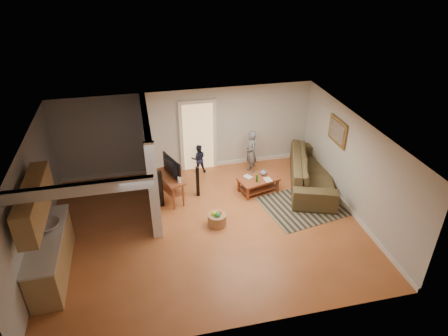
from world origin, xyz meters
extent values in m
plane|color=#9D5527|center=(0.00, 0.00, 0.00)|extent=(7.50, 7.50, 0.00)
cube|color=silver|center=(0.00, 3.00, 1.25)|extent=(7.50, 0.04, 2.50)
cube|color=silver|center=(-3.75, 0.00, 1.25)|extent=(0.04, 6.00, 2.50)
cube|color=silver|center=(3.75, 0.00, 1.25)|extent=(0.04, 6.00, 2.50)
cube|color=white|center=(0.00, 0.00, 2.50)|extent=(7.50, 6.00, 0.04)
cube|color=silver|center=(-1.20, 1.45, 1.25)|extent=(0.15, 3.10, 2.50)
cube|color=white|center=(-1.20, -0.10, 1.25)|extent=(0.22, 0.10, 2.50)
cube|color=white|center=(0.00, 2.97, 0.06)|extent=(7.50, 0.04, 0.12)
cube|color=white|center=(3.72, 0.00, 0.06)|extent=(0.04, 6.00, 0.12)
cube|color=#D8B272|center=(0.30, 2.94, 1.05)|extent=(0.90, 0.06, 2.10)
cube|color=#AD834F|center=(-3.43, -0.80, 0.45)|extent=(0.60, 2.20, 0.90)
cube|color=beige|center=(-3.43, -0.80, 0.92)|extent=(0.64, 2.24, 0.05)
cube|color=#AD834F|center=(-3.45, -0.80, 1.80)|extent=(0.35, 2.00, 0.70)
imported|color=silver|center=(-3.43, -0.50, 0.94)|extent=(0.54, 0.54, 0.19)
cube|color=black|center=(-1.11, 0.80, 1.85)|extent=(0.03, 0.40, 0.34)
cube|color=black|center=(-1.11, 1.30, 1.85)|extent=(0.03, 0.40, 0.34)
cube|color=black|center=(-1.11, 1.80, 1.85)|extent=(0.03, 0.40, 0.34)
cube|color=olive|center=(3.71, 1.00, 1.75)|extent=(0.04, 0.90, 0.68)
cube|color=black|center=(2.78, 0.34, 0.01)|extent=(2.59, 2.09, 0.01)
imported|color=#453722|center=(3.29, 1.30, 0.00)|extent=(2.10, 3.17, 0.86)
cube|color=brown|center=(1.68, 1.27, 0.39)|extent=(1.19, 0.87, 0.05)
cube|color=silver|center=(1.68, 1.27, 0.40)|extent=(0.74, 0.53, 0.02)
cube|color=brown|center=(1.68, 1.27, 0.13)|extent=(1.09, 0.76, 0.03)
cube|color=brown|center=(1.28, 0.91, 0.20)|extent=(0.08, 0.08, 0.39)
cube|color=brown|center=(2.20, 1.14, 0.20)|extent=(0.08, 0.08, 0.39)
cube|color=brown|center=(1.16, 1.39, 0.20)|extent=(0.08, 0.08, 0.39)
cube|color=brown|center=(2.08, 1.63, 0.20)|extent=(0.08, 0.08, 0.39)
imported|color=navy|center=(1.87, 1.43, 0.42)|extent=(0.22, 0.22, 0.19)
cylinder|color=#134E12|center=(1.58, 1.10, 0.53)|extent=(0.06, 0.06, 0.21)
imported|color=#998C4C|center=(1.34, 1.34, 0.42)|extent=(0.27, 0.30, 0.02)
imported|color=#66594C|center=(1.81, 1.12, 0.42)|extent=(0.21, 0.27, 0.02)
cube|color=brown|center=(-0.75, 1.43, 0.69)|extent=(0.81, 1.20, 0.05)
cube|color=brown|center=(-0.75, 1.43, 0.38)|extent=(0.73, 1.10, 0.03)
cylinder|color=brown|center=(-0.70, 0.92, 0.35)|extent=(0.05, 0.05, 0.70)
cylinder|color=brown|center=(-1.06, 1.83, 0.35)|extent=(0.05, 0.05, 0.70)
cylinder|color=brown|center=(-0.44, 1.02, 0.35)|extent=(0.05, 0.05, 0.70)
cylinder|color=brown|center=(-0.80, 1.93, 0.35)|extent=(0.05, 0.05, 0.70)
imported|color=black|center=(-0.73, 1.43, 0.71)|extent=(0.44, 0.89, 0.52)
cylinder|color=white|center=(-0.51, 1.07, 0.79)|extent=(0.09, 0.09, 0.17)
cube|color=black|center=(-1.00, 1.16, 0.52)|extent=(0.13, 0.13, 1.04)
cube|color=black|center=(0.01, 1.43, 0.45)|extent=(0.09, 0.09, 0.89)
cylinder|color=olive|center=(0.26, 0.04, 0.15)|extent=(0.46, 0.46, 0.30)
sphere|color=red|center=(0.32, 0.08, 0.30)|extent=(0.14, 0.14, 0.14)
sphere|color=yellow|center=(0.19, 0.06, 0.32)|extent=(0.14, 0.14, 0.14)
sphere|color=green|center=(0.26, -0.02, 0.34)|extent=(0.14, 0.14, 0.14)
imported|color=slate|center=(1.77, 2.36, 0.00)|extent=(0.34, 0.50, 1.33)
imported|color=#1C1E3B|center=(0.25, 2.70, 0.00)|extent=(0.46, 0.37, 0.90)
camera|label=1|loc=(-1.31, -7.67, 6.12)|focal=32.00mm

